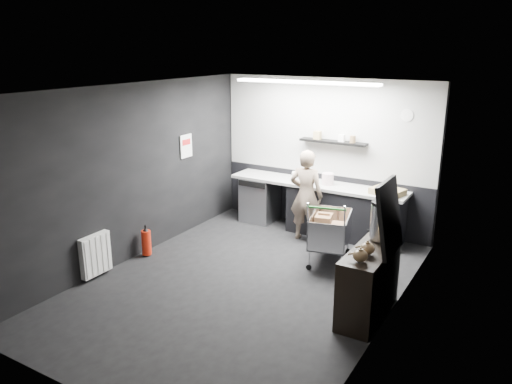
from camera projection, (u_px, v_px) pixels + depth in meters
The scene contains 22 objects.
floor at pixel (244, 284), 7.02m from camera, with size 5.50×5.50×0.00m, color black.
ceiling at pixel (242, 89), 6.25m from camera, with size 5.50×5.50×0.00m, color white.
wall_back at pixel (325, 154), 8.90m from camera, with size 5.50×5.50×0.00m, color black.
wall_front at pixel (77, 269), 4.37m from camera, with size 5.50×5.50×0.00m, color black.
wall_left at pixel (132, 173), 7.62m from camera, with size 5.50×5.50×0.00m, color black.
wall_right at pixel (392, 218), 5.66m from camera, with size 5.50×5.50×0.00m, color black.
kitchen_wall_panel at pixel (325, 127), 8.75m from camera, with size 3.95×0.02×1.70m, color #B5B5B1.
dado_panel at pixel (323, 200), 9.13m from camera, with size 3.95×0.02×1.00m, color black.
floating_shelf at pixel (333, 142), 8.62m from camera, with size 1.20×0.22×0.04m, color black.
wall_clock at pixel (407, 115), 7.97m from camera, with size 0.20×0.20×0.03m, color white.
poster at pixel (186, 146), 8.62m from camera, with size 0.02×0.30×0.40m, color white.
poster_red_band at pixel (186, 142), 8.60m from camera, with size 0.01×0.22×0.10m, color red.
radiator at pixel (95, 255), 7.13m from camera, with size 0.10×0.50×0.60m, color white.
ceiling_strip at pixel (305, 82), 7.79m from camera, with size 2.40×0.20×0.04m, color white.
prep_counter at pixel (323, 208), 8.82m from camera, with size 3.20×0.61×0.90m.
person at pixel (306, 196), 8.41m from camera, with size 0.58×0.38×1.58m, color #BBAB94.
shopping_cart at pixel (330, 231), 7.62m from camera, with size 0.76×1.06×1.03m.
sideboard at pixel (371, 274), 6.07m from camera, with size 0.50×1.16×1.74m.
fire_extinguisher at pixel (146, 242), 7.90m from camera, with size 0.15×0.15×0.49m.
cardboard_box at pixel (388, 191), 8.08m from camera, with size 0.50×0.38×0.10m, color #9A8352.
pink_tub at pixel (328, 179), 8.63m from camera, with size 0.20×0.20×0.20m, color silver.
white_container at pixel (297, 177), 8.87m from camera, with size 0.18×0.14×0.16m, color white.
Camera 1 is at (3.40, -5.38, 3.24)m, focal length 35.00 mm.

